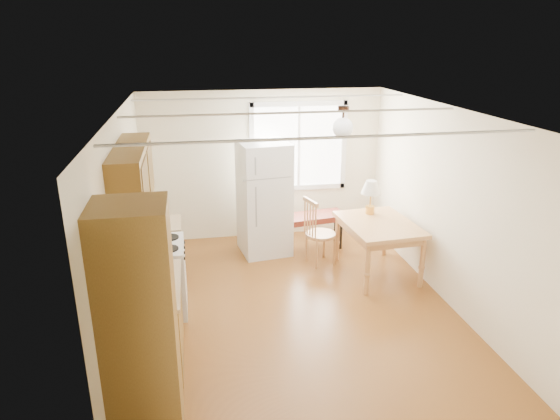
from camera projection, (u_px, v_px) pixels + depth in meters
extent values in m
cube|color=#5F3413|center=(293.00, 305.00, 6.49)|extent=(4.60, 5.60, 0.12)
cube|color=white|center=(295.00, 111.00, 5.66)|extent=(4.60, 5.60, 0.12)
cube|color=#F9EDC7|center=(263.00, 165.00, 8.40)|extent=(4.60, 0.10, 2.50)
cube|color=#F9EDC7|center=(362.00, 325.00, 3.76)|extent=(4.60, 0.10, 2.50)
cube|color=#F9EDC7|center=(124.00, 225.00, 5.74)|extent=(0.10, 5.60, 2.50)
cube|color=#F9EDC7|center=(446.00, 205.00, 6.42)|extent=(0.10, 5.60, 2.50)
cube|color=brown|center=(139.00, 324.00, 4.13)|extent=(0.60, 0.60, 2.10)
cube|color=brown|center=(153.00, 324.00, 5.27)|extent=(0.60, 1.10, 0.86)
cube|color=tan|center=(150.00, 286.00, 5.12)|extent=(0.62, 1.14, 0.04)
cube|color=silver|center=(159.00, 278.00, 6.24)|extent=(0.65, 0.76, 0.90)
cube|color=brown|center=(160.00, 255.00, 6.94)|extent=(0.60, 0.60, 0.86)
cube|color=brown|center=(132.00, 178.00, 5.43)|extent=(0.33, 1.60, 0.70)
cube|color=white|center=(298.00, 147.00, 8.39)|extent=(1.50, 0.02, 1.35)
cylinder|color=black|center=(343.00, 109.00, 6.17)|extent=(0.14, 0.14, 0.06)
cylinder|color=black|center=(343.00, 117.00, 6.20)|extent=(0.03, 0.03, 0.16)
sphere|color=white|center=(343.00, 128.00, 6.25)|extent=(0.26, 0.26, 0.26)
cube|color=silver|center=(264.00, 198.00, 7.83)|extent=(0.83, 0.83, 1.79)
cube|color=gray|center=(268.00, 179.00, 7.35)|extent=(0.74, 0.02, 0.02)
cube|color=gray|center=(256.00, 195.00, 7.39)|extent=(0.03, 0.03, 1.07)
cube|color=#591E15|center=(309.00, 218.00, 8.11)|extent=(1.26, 0.61, 0.09)
cylinder|color=black|center=(280.00, 240.00, 7.96)|extent=(0.04, 0.04, 0.46)
cylinder|color=black|center=(341.00, 236.00, 8.13)|extent=(0.04, 0.04, 0.46)
cylinder|color=black|center=(276.00, 232.00, 8.27)|extent=(0.04, 0.04, 0.46)
cylinder|color=black|center=(335.00, 228.00, 8.44)|extent=(0.04, 0.04, 0.46)
cube|color=#B77D46|center=(379.00, 224.00, 7.12)|extent=(1.04, 1.34, 0.06)
cube|color=#B77D46|center=(379.00, 230.00, 7.15)|extent=(0.94, 1.23, 0.10)
cylinder|color=#B77D46|center=(367.00, 270.00, 6.64)|extent=(0.07, 0.07, 0.73)
cylinder|color=#B77D46|center=(422.00, 263.00, 6.84)|extent=(0.07, 0.07, 0.73)
cylinder|color=#B77D46|center=(337.00, 238.00, 7.67)|extent=(0.07, 0.07, 0.73)
cylinder|color=#B77D46|center=(385.00, 233.00, 7.87)|extent=(0.07, 0.07, 0.73)
cylinder|color=#B77D46|center=(321.00, 235.00, 7.54)|extent=(0.46, 0.46, 0.05)
cylinder|color=#B77D46|center=(316.00, 254.00, 7.42)|extent=(0.04, 0.04, 0.47)
cylinder|color=#B77D46|center=(334.00, 251.00, 7.55)|extent=(0.04, 0.04, 0.47)
cylinder|color=#B77D46|center=(306.00, 247.00, 7.69)|extent=(0.04, 0.04, 0.47)
cylinder|color=#B77D46|center=(324.00, 243.00, 7.82)|extent=(0.04, 0.04, 0.47)
cylinder|color=gold|center=(370.00, 210.00, 7.46)|extent=(0.14, 0.14, 0.12)
cylinder|color=gold|center=(370.00, 200.00, 7.41)|extent=(0.02, 0.02, 0.20)
cone|color=white|center=(371.00, 187.00, 7.34)|extent=(0.29, 0.29, 0.20)
cube|color=black|center=(144.00, 299.00, 4.74)|extent=(0.19, 0.23, 0.08)
cube|color=black|center=(141.00, 287.00, 4.60)|extent=(0.18, 0.07, 0.28)
cylinder|color=black|center=(143.00, 288.00, 4.75)|extent=(0.14, 0.14, 0.12)
cylinder|color=red|center=(142.00, 262.00, 5.41)|extent=(0.13, 0.13, 0.18)
sphere|color=red|center=(141.00, 251.00, 5.37)|extent=(0.06, 0.06, 0.06)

